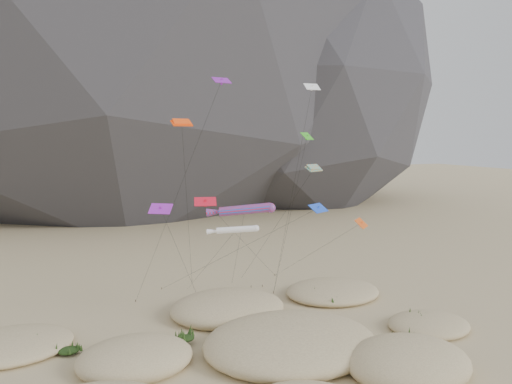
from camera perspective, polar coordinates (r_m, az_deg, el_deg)
ground at (r=49.77m, az=3.15°, el=-18.95°), size 500.00×500.00×0.00m
dunes at (r=51.40m, az=-0.69°, el=-17.19°), size 53.16×34.60×3.90m
dune_grass at (r=51.83m, az=0.47°, el=-16.83°), size 43.54×30.36×1.53m
kite_stakes at (r=70.51m, az=-4.04°, el=-11.02°), size 21.73×7.81×0.30m
rainbow_tube_kite at (r=57.57m, az=-1.55°, el=-2.06°), size 7.42×15.24×13.70m
white_tube_kite at (r=55.58m, az=-2.53°, el=-4.35°), size 5.45×16.39×11.50m
orange_parafoil at (r=58.70m, az=-8.47°, el=7.58°), size 5.45×12.36×23.29m
multi_parafoil at (r=60.80m, az=6.51°, el=2.56°), size 4.80×16.36×17.89m
delta_kites at (r=56.73m, az=1.70°, el=1.91°), size 25.86×21.94×27.90m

